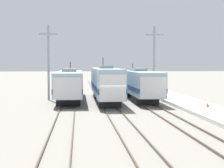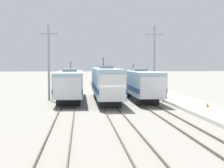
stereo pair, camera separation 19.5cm
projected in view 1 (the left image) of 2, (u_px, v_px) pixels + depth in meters
name	position (u px, v px, depth m)	size (l,w,h in m)	color
ground_plane	(112.00, 110.00, 36.45)	(400.00, 400.00, 0.00)	gray
rail_pair_far_left	(67.00, 110.00, 36.05)	(1.51, 120.00, 0.15)	#4C4238
rail_pair_center	(112.00, 110.00, 36.44)	(1.51, 120.00, 0.15)	#4C4238
rail_pair_far_right	(156.00, 109.00, 36.83)	(1.51, 120.00, 0.15)	#4C4238
locomotive_far_left	(70.00, 84.00, 46.29)	(3.13, 19.63, 4.84)	#232326
locomotive_center	(106.00, 83.00, 44.47)	(2.79, 19.61, 5.36)	#232326
locomotive_far_right	(138.00, 83.00, 47.24)	(3.00, 20.02, 4.59)	#232326
catenary_tower_left	(48.00, 61.00, 46.46)	(2.33, 0.28, 9.36)	gray
catenary_tower_right	(154.00, 61.00, 47.65)	(2.33, 0.28, 9.36)	gray
platform	(200.00, 108.00, 37.22)	(4.00, 120.00, 0.34)	beige
traffic_cone	(208.00, 105.00, 36.15)	(0.37, 0.37, 0.47)	orange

